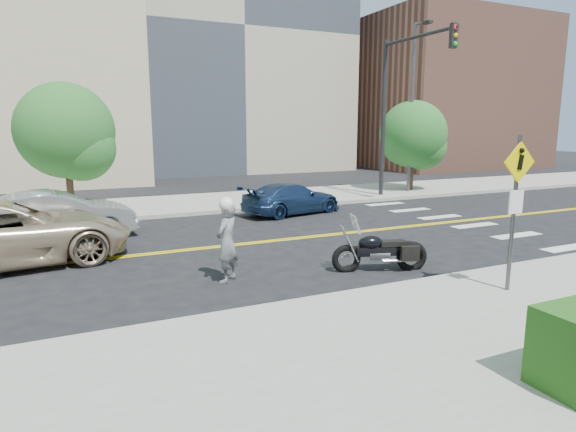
{
  "coord_description": "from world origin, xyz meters",
  "views": [
    {
      "loc": [
        -3.5,
        -12.68,
        3.29
      ],
      "look_at": [
        1.25,
        -2.41,
        1.2
      ],
      "focal_mm": 30.0,
      "sensor_mm": 36.0,
      "label": 1
    }
  ],
  "objects_px": {
    "pedestrian_sign": "(515,199)",
    "motorcycle": "(381,243)",
    "parked_car_blue": "(292,199)",
    "motorcyclist": "(227,240)",
    "suv": "(4,233)",
    "parked_car_silver": "(56,216)"
  },
  "relations": [
    {
      "from": "motorcyclist",
      "to": "parked_car_blue",
      "type": "relative_size",
      "value": 0.45
    },
    {
      "from": "pedestrian_sign",
      "to": "parked_car_blue",
      "type": "distance_m",
      "value": 10.27
    },
    {
      "from": "motorcyclist",
      "to": "motorcycle",
      "type": "distance_m",
      "value": 3.56
    },
    {
      "from": "pedestrian_sign",
      "to": "motorcyclist",
      "type": "height_order",
      "value": "pedestrian_sign"
    },
    {
      "from": "motorcycle",
      "to": "parked_car_silver",
      "type": "height_order",
      "value": "parked_car_silver"
    },
    {
      "from": "motorcycle",
      "to": "parked_car_blue",
      "type": "bearing_deg",
      "value": 97.45
    },
    {
      "from": "pedestrian_sign",
      "to": "parked_car_silver",
      "type": "xyz_separation_m",
      "value": [
        -8.06,
        9.11,
        -1.23
      ]
    },
    {
      "from": "motorcyclist",
      "to": "parked_car_blue",
      "type": "bearing_deg",
      "value": -167.89
    },
    {
      "from": "motorcycle",
      "to": "parked_car_silver",
      "type": "distance_m",
      "value": 9.49
    },
    {
      "from": "parked_car_silver",
      "to": "parked_car_blue",
      "type": "relative_size",
      "value": 1.09
    },
    {
      "from": "parked_car_blue",
      "to": "motorcyclist",
      "type": "bearing_deg",
      "value": 132.03
    },
    {
      "from": "motorcyclist",
      "to": "parked_car_silver",
      "type": "xyz_separation_m",
      "value": [
        -3.37,
        5.85,
        -0.19
      ]
    },
    {
      "from": "parked_car_silver",
      "to": "suv",
      "type": "bearing_deg",
      "value": 150.29
    },
    {
      "from": "suv",
      "to": "parked_car_silver",
      "type": "xyz_separation_m",
      "value": [
        1.1,
        2.47,
        -0.07
      ]
    },
    {
      "from": "suv",
      "to": "parked_car_silver",
      "type": "distance_m",
      "value": 2.71
    },
    {
      "from": "parked_car_silver",
      "to": "parked_car_blue",
      "type": "distance_m",
      "value": 8.25
    },
    {
      "from": "motorcycle",
      "to": "parked_car_blue",
      "type": "distance_m",
      "value": 7.75
    },
    {
      "from": "motorcyclist",
      "to": "suv",
      "type": "bearing_deg",
      "value": -80.13
    },
    {
      "from": "pedestrian_sign",
      "to": "motorcycle",
      "type": "distance_m",
      "value": 3.1
    },
    {
      "from": "pedestrian_sign",
      "to": "motorcyclist",
      "type": "distance_m",
      "value": 5.8
    },
    {
      "from": "motorcycle",
      "to": "suv",
      "type": "height_order",
      "value": "suv"
    },
    {
      "from": "suv",
      "to": "motorcyclist",
      "type": "bearing_deg",
      "value": -136.2
    }
  ]
}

